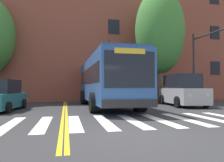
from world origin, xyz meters
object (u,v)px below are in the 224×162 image
at_px(traffic_light_overhead, 104,62).
at_px(street_tree_curbside_large, 160,31).
at_px(car_teal_near_lane, 1,96).
at_px(traffic_light_near_corner, 209,53).
at_px(car_silver_far_lane, 182,91).
at_px(city_bus, 106,80).

distance_m(traffic_light_overhead, street_tree_curbside_large, 6.34).
relative_size(car_teal_near_lane, traffic_light_near_corner, 0.76).
height_order(car_teal_near_lane, traffic_light_near_corner, traffic_light_near_corner).
relative_size(car_silver_far_lane, street_tree_curbside_large, 0.52).
bearing_deg(car_silver_far_lane, city_bus, 176.00).
distance_m(car_silver_far_lane, traffic_light_overhead, 6.07).
height_order(car_teal_near_lane, street_tree_curbside_large, street_tree_curbside_large).
bearing_deg(car_silver_far_lane, traffic_light_overhead, 168.92).
bearing_deg(city_bus, car_teal_near_lane, -168.03).
height_order(traffic_light_overhead, street_tree_curbside_large, street_tree_curbside_large).
height_order(city_bus, traffic_light_near_corner, traffic_light_near_corner).
relative_size(car_silver_far_lane, traffic_light_overhead, 1.11).
height_order(car_silver_far_lane, traffic_light_overhead, traffic_light_overhead).
xyz_separation_m(car_teal_near_lane, car_silver_far_lane, (11.92, 0.96, 0.25)).
bearing_deg(traffic_light_near_corner, car_silver_far_lane, 164.80).
xyz_separation_m(city_bus, car_teal_near_lane, (-6.35, -1.35, -1.02)).
height_order(city_bus, traffic_light_overhead, traffic_light_overhead).
distance_m(car_teal_near_lane, street_tree_curbside_large, 13.34).
bearing_deg(street_tree_curbside_large, traffic_light_near_corner, -57.14).
bearing_deg(city_bus, traffic_light_near_corner, -6.91).
distance_m(car_teal_near_lane, traffic_light_overhead, 7.05).
relative_size(car_silver_far_lane, traffic_light_near_corner, 0.90).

